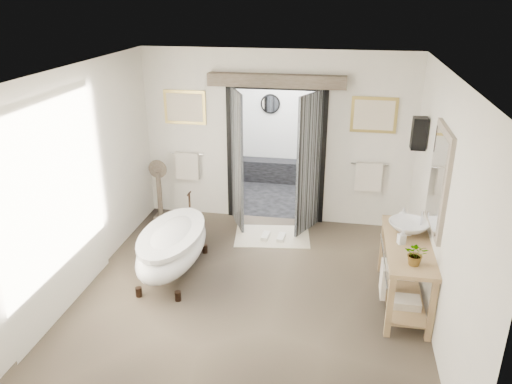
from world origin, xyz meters
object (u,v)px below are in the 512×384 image
Objects in this scene: clawfoot_tub at (173,246)px; vanity at (404,268)px; rug at (272,236)px; basin at (408,228)px.

clawfoot_tub reaches higher than vanity.
clawfoot_tub is at bearing -131.87° from rug.
basin reaches higher than clawfoot_tub.
vanity reaches higher than rug.
clawfoot_tub is at bearing 173.91° from basin.
clawfoot_tub is 3.59× the size of basin.
rug is at bearing 139.09° from basin.
basin is at bearing 81.75° from vanity.
basin is at bearing -33.08° from rug.
basin reaches higher than rug.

